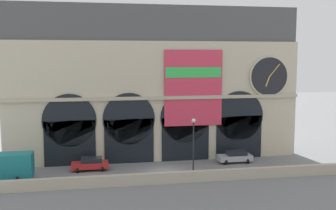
# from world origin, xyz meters

# --- Properties ---
(ground_plane) EXTENTS (200.00, 200.00, 0.00)m
(ground_plane) POSITION_xyz_m (0.00, 0.00, 0.00)
(ground_plane) COLOR slate
(quay_parapet_wall) EXTENTS (90.00, 0.70, 1.21)m
(quay_parapet_wall) POSITION_xyz_m (0.00, -4.42, 0.60)
(quay_parapet_wall) COLOR #B2A891
(quay_parapet_wall) RESTS_ON ground
(station_building) EXTENTS (38.58, 5.82, 20.31)m
(station_building) POSITION_xyz_m (0.04, 7.71, 9.86)
(station_building) COLOR beige
(station_building) RESTS_ON ground
(car_midwest) EXTENTS (4.40, 2.22, 1.55)m
(car_midwest) POSITION_xyz_m (-8.64, 2.33, 0.80)
(car_midwest) COLOR red
(car_midwest) RESTS_ON ground
(car_mideast) EXTENTS (4.40, 2.22, 1.55)m
(car_mideast) POSITION_xyz_m (9.81, 2.63, 0.80)
(car_mideast) COLOR #ADB2B7
(car_mideast) RESTS_ON ground
(street_lamp_quayside) EXTENTS (0.44, 0.44, 6.90)m
(street_lamp_quayside) POSITION_xyz_m (2.65, -3.62, 4.41)
(street_lamp_quayside) COLOR black
(street_lamp_quayside) RESTS_ON ground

